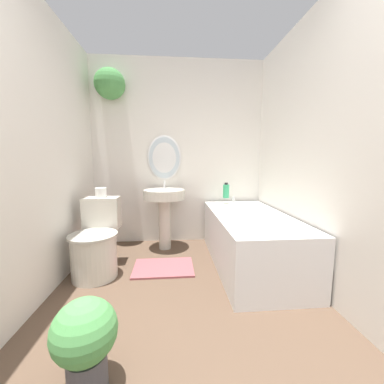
{
  "coord_description": "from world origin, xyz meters",
  "views": [
    {
      "loc": [
        -0.09,
        -0.36,
        1.11
      ],
      "look_at": [
        0.09,
        1.74,
        0.82
      ],
      "focal_mm": 22.0,
      "sensor_mm": 36.0,
      "label": 1
    }
  ],
  "objects_px": {
    "toilet": "(96,244)",
    "toilet_paper_roll": "(101,193)",
    "potted_plant": "(85,339)",
    "pedestal_sink": "(164,204)",
    "shampoo_bottle": "(226,191)",
    "bathtub": "(250,238)"
  },
  "relations": [
    {
      "from": "pedestal_sink",
      "to": "shampoo_bottle",
      "type": "height_order",
      "value": "pedestal_sink"
    },
    {
      "from": "toilet",
      "to": "potted_plant",
      "type": "height_order",
      "value": "toilet"
    },
    {
      "from": "toilet",
      "to": "potted_plant",
      "type": "bearing_deg",
      "value": -75.18
    },
    {
      "from": "pedestal_sink",
      "to": "shampoo_bottle",
      "type": "relative_size",
      "value": 4.34
    },
    {
      "from": "pedestal_sink",
      "to": "toilet_paper_roll",
      "type": "distance_m",
      "value": 0.78
    },
    {
      "from": "pedestal_sink",
      "to": "toilet_paper_roll",
      "type": "height_order",
      "value": "pedestal_sink"
    },
    {
      "from": "pedestal_sink",
      "to": "toilet_paper_roll",
      "type": "relative_size",
      "value": 7.7
    },
    {
      "from": "bathtub",
      "to": "shampoo_bottle",
      "type": "height_order",
      "value": "shampoo_bottle"
    },
    {
      "from": "toilet",
      "to": "toilet_paper_roll",
      "type": "relative_size",
      "value": 6.56
    },
    {
      "from": "toilet",
      "to": "bathtub",
      "type": "height_order",
      "value": "toilet"
    },
    {
      "from": "toilet_paper_roll",
      "to": "pedestal_sink",
      "type": "bearing_deg",
      "value": 31.03
    },
    {
      "from": "shampoo_bottle",
      "to": "toilet_paper_roll",
      "type": "distance_m",
      "value": 1.5
    },
    {
      "from": "pedestal_sink",
      "to": "toilet_paper_roll",
      "type": "xyz_separation_m",
      "value": [
        -0.64,
        -0.39,
        0.21
      ]
    },
    {
      "from": "toilet",
      "to": "toilet_paper_roll",
      "type": "height_order",
      "value": "toilet_paper_roll"
    },
    {
      "from": "bathtub",
      "to": "toilet_paper_roll",
      "type": "relative_size",
      "value": 14.26
    },
    {
      "from": "pedestal_sink",
      "to": "shampoo_bottle",
      "type": "bearing_deg",
      "value": 5.04
    },
    {
      "from": "bathtub",
      "to": "shampoo_bottle",
      "type": "xyz_separation_m",
      "value": [
        -0.12,
        0.61,
        0.43
      ]
    },
    {
      "from": "toilet",
      "to": "potted_plant",
      "type": "xyz_separation_m",
      "value": [
        0.32,
        -1.21,
        -0.03
      ]
    },
    {
      "from": "toilet",
      "to": "bathtub",
      "type": "xyz_separation_m",
      "value": [
        1.55,
        0.08,
        -0.01
      ]
    },
    {
      "from": "pedestal_sink",
      "to": "potted_plant",
      "type": "distance_m",
      "value": 1.88
    },
    {
      "from": "toilet",
      "to": "bathtub",
      "type": "relative_size",
      "value": 0.46
    },
    {
      "from": "potted_plant",
      "to": "toilet",
      "type": "bearing_deg",
      "value": 104.82
    }
  ]
}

